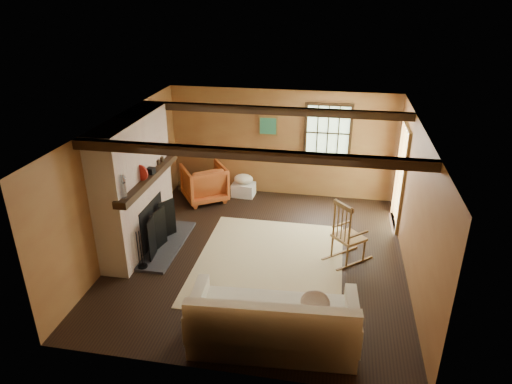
% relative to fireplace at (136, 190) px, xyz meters
% --- Properties ---
extents(ground, '(5.50, 5.50, 0.00)m').
position_rel_fireplace_xyz_m(ground, '(2.23, 0.00, -1.10)').
color(ground, black).
rests_on(ground, ground).
extents(room_envelope, '(5.02, 5.52, 2.44)m').
position_rel_fireplace_xyz_m(room_envelope, '(2.45, 0.26, 0.53)').
color(room_envelope, olive).
rests_on(room_envelope, ground).
extents(fireplace, '(1.02, 2.30, 2.40)m').
position_rel_fireplace_xyz_m(fireplace, '(0.00, 0.00, 0.00)').
color(fireplace, '#9B5F3C').
rests_on(fireplace, ground).
extents(rug, '(2.50, 3.00, 0.01)m').
position_rel_fireplace_xyz_m(rug, '(2.43, -0.20, -1.10)').
color(rug, '#CFB28A').
rests_on(rug, ground).
extents(rocking_chair, '(0.90, 0.87, 1.14)m').
position_rel_fireplace_xyz_m(rocking_chair, '(3.73, 0.13, -0.62)').
color(rocking_chair, tan).
rests_on(rocking_chair, ground).
extents(sofa, '(2.27, 1.13, 0.89)m').
position_rel_fireplace_xyz_m(sofa, '(2.78, -2.15, -0.78)').
color(sofa, silver).
rests_on(sofa, ground).
extents(firewood_pile, '(0.66, 0.12, 0.24)m').
position_rel_fireplace_xyz_m(firewood_pile, '(0.19, 2.45, -0.98)').
color(firewood_pile, brown).
rests_on(firewood_pile, ground).
extents(laundry_basket, '(0.52, 0.41, 0.30)m').
position_rel_fireplace_xyz_m(laundry_basket, '(1.41, 2.45, -0.95)').
color(laundry_basket, white).
rests_on(laundry_basket, ground).
extents(basket_pillow, '(0.47, 0.39, 0.22)m').
position_rel_fireplace_xyz_m(basket_pillow, '(1.41, 2.45, -0.69)').
color(basket_pillow, silver).
rests_on(basket_pillow, laundry_basket).
extents(armchair, '(1.23, 1.24, 0.82)m').
position_rel_fireplace_xyz_m(armchair, '(0.60, 2.08, -0.69)').
color(armchair, '#BF6026').
rests_on(armchair, ground).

